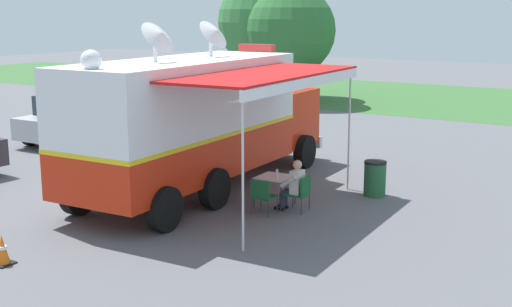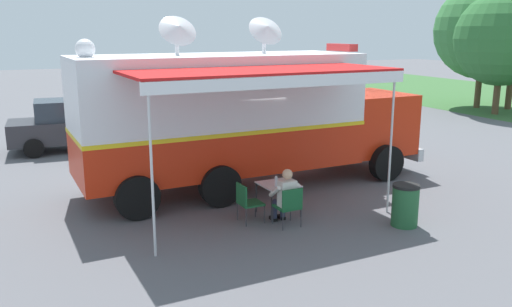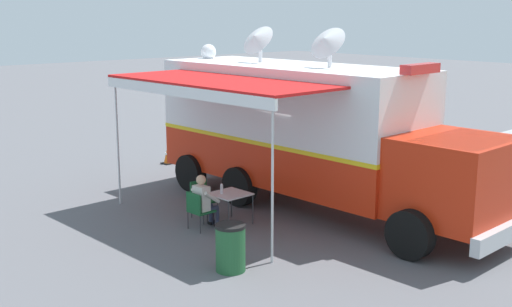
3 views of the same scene
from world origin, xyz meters
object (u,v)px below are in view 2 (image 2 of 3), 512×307
at_px(folding_chair_beside_table, 247,200).
at_px(trash_bin, 405,205).
at_px(folding_table, 278,186).
at_px(command_truck, 247,114).
at_px(folding_chair_at_table, 289,204).
at_px(car_far_corner, 72,125).
at_px(seated_responder, 285,195).
at_px(water_bottle, 276,181).
at_px(car_behind_truck, 236,109).

distance_m(folding_chair_beside_table, trash_bin, 3.38).
bearing_deg(folding_table, command_truck, 173.77).
height_order(folding_chair_at_table, car_far_corner, car_far_corner).
distance_m(trash_bin, car_far_corner, 12.18).
xyz_separation_m(command_truck, seated_responder, (2.97, -0.41, -1.30)).
bearing_deg(water_bottle, folding_table, 137.04).
xyz_separation_m(folding_chair_at_table, seated_responder, (-0.19, -0.01, 0.14)).
height_order(command_truck, car_far_corner, command_truck).
bearing_deg(car_behind_truck, folding_chair_at_table, -16.60).
distance_m(command_truck, trash_bin, 4.75).
bearing_deg(car_behind_truck, folding_chair_beside_table, -21.01).
distance_m(folding_table, folding_chair_beside_table, 0.88).
bearing_deg(folding_table, seated_responder, -13.58).
height_order(water_bottle, seated_responder, seated_responder).
bearing_deg(water_bottle, seated_responder, -2.50).
bearing_deg(folding_table, folding_chair_beside_table, -78.62).
bearing_deg(car_far_corner, water_bottle, 20.33).
height_order(folding_chair_at_table, folding_chair_beside_table, same).
height_order(seated_responder, car_behind_truck, car_behind_truck).
height_order(folding_chair_beside_table, car_behind_truck, car_behind_truck).
relative_size(command_truck, folding_table, 11.53).
xyz_separation_m(command_truck, folding_chair_beside_table, (2.53, -1.11, -1.43)).
bearing_deg(folding_chair_at_table, seated_responder, -177.74).
bearing_deg(trash_bin, command_truck, -155.20).
distance_m(folding_chair_beside_table, car_far_corner, 9.60).
height_order(water_bottle, car_far_corner, car_far_corner).
xyz_separation_m(folding_chair_beside_table, car_far_corner, (-9.21, -2.67, 0.37)).
relative_size(water_bottle, car_behind_truck, 0.05).
distance_m(command_truck, seated_responder, 3.27).
xyz_separation_m(folding_chair_beside_table, seated_responder, (0.44, 0.70, 0.14)).
bearing_deg(folding_chair_beside_table, seated_responder, 57.93).
relative_size(command_truck, car_behind_truck, 2.26).
height_order(folding_chair_beside_table, trash_bin, trash_bin).
height_order(folding_table, car_behind_truck, car_behind_truck).
distance_m(water_bottle, car_behind_truck, 10.92).
bearing_deg(car_far_corner, seated_responder, 19.29).
bearing_deg(folding_chair_at_table, folding_chair_beside_table, -131.54).
xyz_separation_m(water_bottle, seated_responder, (0.47, -0.02, -0.18)).
bearing_deg(seated_responder, trash_bin, 64.03).
relative_size(water_bottle, folding_chair_beside_table, 0.26).
xyz_separation_m(folding_table, car_far_corner, (-9.04, -3.52, 0.21)).
xyz_separation_m(command_truck, trash_bin, (4.09, 1.89, -1.49)).
bearing_deg(folding_chair_at_table, trash_bin, 67.90).
relative_size(folding_chair_at_table, seated_responder, 0.70).
height_order(folding_table, folding_chair_at_table, folding_chair_at_table).
height_order(seated_responder, trash_bin, seated_responder).
relative_size(folding_chair_beside_table, trash_bin, 0.96).
bearing_deg(seated_responder, folding_chair_at_table, 2.26).
bearing_deg(command_truck, folding_chair_beside_table, -23.61).
bearing_deg(folding_table, car_far_corner, -158.69).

